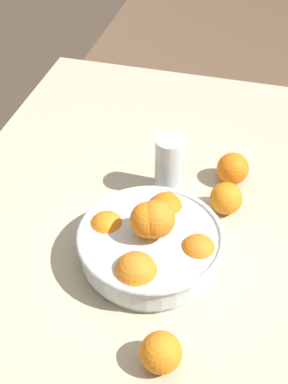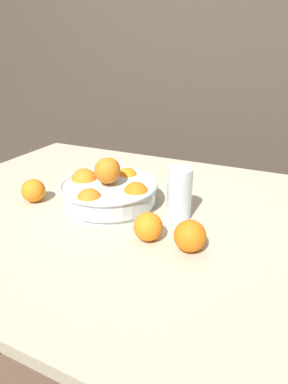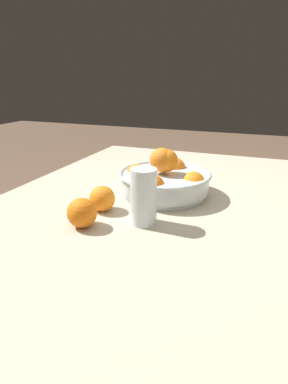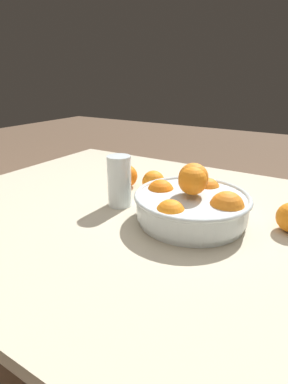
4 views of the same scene
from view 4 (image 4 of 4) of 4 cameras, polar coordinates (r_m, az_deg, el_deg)
dining_table at (r=0.83m, az=3.77°, el=-9.18°), size 1.34×0.96×0.77m
fruit_bowl at (r=0.75m, az=9.15°, el=-2.10°), size 0.29×0.29×0.15m
juice_glass at (r=0.83m, az=-4.71°, el=1.78°), size 0.07×0.07×0.14m
orange_loose_near_bowl at (r=0.98m, az=-3.40°, el=3.07°), size 0.07×0.07×0.07m
orange_loose_aside at (r=0.93m, az=1.82°, el=1.95°), size 0.07×0.07×0.07m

